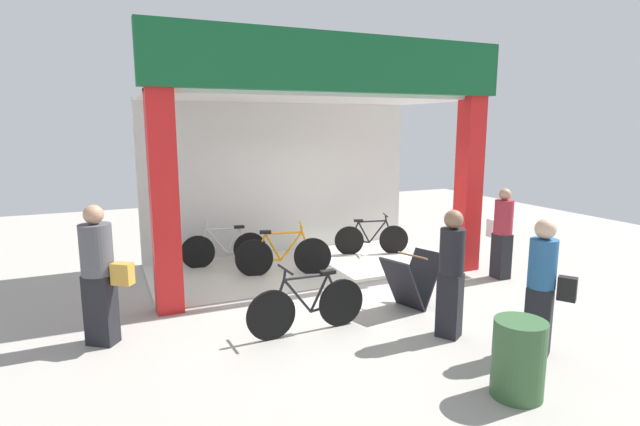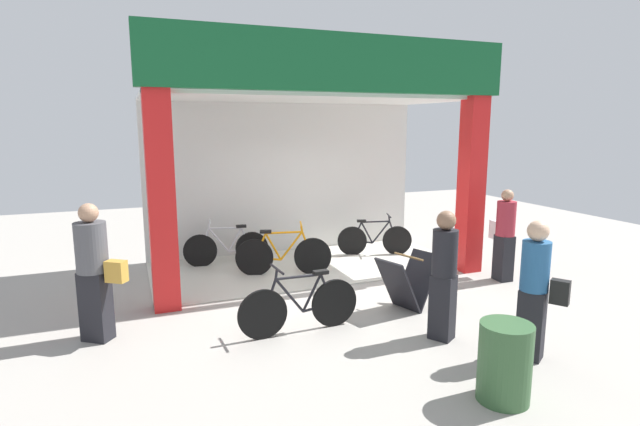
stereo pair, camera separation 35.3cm
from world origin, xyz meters
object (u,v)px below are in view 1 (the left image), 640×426
bicycle_inside_1 (371,239)px  bicycle_parked_0 (308,306)px  sandwich_board_sign (411,281)px  pedestrian_1 (502,233)px  pedestrian_3 (542,286)px  bicycle_inside_2 (224,248)px  pedestrian_0 (451,272)px  trash_bin (518,359)px  pedestrian_2 (99,272)px  bicycle_inside_0 (283,255)px

bicycle_inside_1 → bicycle_parked_0: bearing=-131.0°
sandwich_board_sign → pedestrian_1: 2.39m
pedestrian_3 → bicycle_inside_2: bearing=116.3°
pedestrian_0 → trash_bin: size_ratio=2.08×
pedestrian_0 → pedestrian_2: pedestrian_2 is taller
pedestrian_3 → pedestrian_1: bearing=54.7°
bicycle_inside_1 → bicycle_inside_0: bearing=-163.2°
sandwich_board_sign → pedestrian_0: (-0.14, -1.06, 0.45)m
pedestrian_1 → pedestrian_2: size_ratio=0.91×
bicycle_parked_0 → sandwich_board_sign: size_ratio=1.65×
bicycle_inside_2 → pedestrian_3: pedestrian_3 is taller
bicycle_inside_0 → bicycle_inside_2: bearing=129.6°
bicycle_inside_0 → sandwich_board_sign: bicycle_inside_0 is taller
bicycle_parked_0 → pedestrian_1: bearing=11.5°
pedestrian_0 → trash_bin: (-0.28, -1.44, -0.45)m
bicycle_inside_0 → pedestrian_3: bearing=-67.5°
bicycle_inside_2 → pedestrian_3: 5.76m
bicycle_inside_1 → bicycle_inside_2: size_ratio=0.92×
bicycle_inside_0 → pedestrian_3: pedestrian_3 is taller
sandwich_board_sign → pedestrian_3: bearing=-75.0°
bicycle_parked_0 → sandwich_board_sign: bicycle_parked_0 is taller
pedestrian_0 → pedestrian_1: pedestrian_0 is taller
bicycle_inside_1 → pedestrian_0: size_ratio=0.89×
bicycle_inside_0 → bicycle_inside_1: (2.18, 0.66, -0.04)m
bicycle_inside_1 → pedestrian_2: bearing=-154.9°
pedestrian_2 → pedestrian_0: bearing=-20.9°
bicycle_parked_0 → bicycle_inside_2: bearing=94.7°
bicycle_inside_2 → trash_bin: 5.97m
bicycle_inside_0 → pedestrian_1: (3.48, -1.65, 0.44)m
bicycle_inside_1 → pedestrian_3: size_ratio=0.90×
bicycle_inside_2 → trash_bin: bicycle_inside_2 is taller
bicycle_inside_1 → bicycle_parked_0: bicycle_parked_0 is taller
trash_bin → pedestrian_1: bearing=48.9°
bicycle_inside_1 → trash_bin: size_ratio=1.86×
bicycle_inside_1 → sandwich_board_sign: 3.07m
pedestrian_1 → pedestrian_0: bearing=-145.5°
bicycle_inside_1 → pedestrian_0: bearing=-105.6°
bicycle_inside_0 → bicycle_inside_1: bearing=16.8°
sandwich_board_sign → pedestrian_3: 2.01m
sandwich_board_sign → bicycle_inside_2: bearing=122.0°
bicycle_inside_1 → pedestrian_0: 4.15m
pedestrian_0 → pedestrian_1: size_ratio=1.03×
bicycle_parked_0 → trash_bin: size_ratio=2.09×
bicycle_inside_1 → pedestrian_1: pedestrian_1 is taller
bicycle_parked_0 → pedestrian_2: size_ratio=0.95×
bicycle_inside_2 → bicycle_parked_0: bicycle_parked_0 is taller
sandwich_board_sign → trash_bin: bearing=-99.6°
pedestrian_1 → pedestrian_2: (-6.47, -0.11, 0.10)m
bicycle_inside_0 → pedestrian_2: (-2.98, -1.76, 0.54)m
bicycle_inside_0 → bicycle_parked_0: bicycle_inside_0 is taller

